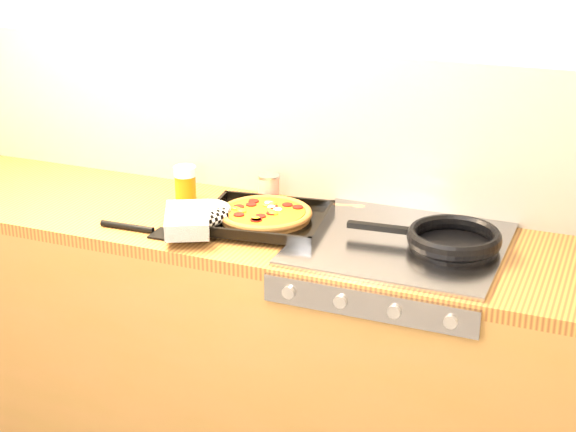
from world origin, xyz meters
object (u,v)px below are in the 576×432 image
at_px(pizza_on_tray, 244,216).
at_px(frying_pan, 452,239).
at_px(tomato_can, 269,190).
at_px(juice_glass, 185,184).

bearing_deg(pizza_on_tray, frying_pan, 5.58).
height_order(frying_pan, tomato_can, tomato_can).
relative_size(pizza_on_tray, tomato_can, 4.87).
bearing_deg(pizza_on_tray, juice_glass, 153.73).
xyz_separation_m(tomato_can, juice_glass, (-0.27, -0.08, 0.01)).
height_order(pizza_on_tray, juice_glass, juice_glass).
bearing_deg(frying_pan, pizza_on_tray, -174.42).
height_order(tomato_can, juice_glass, juice_glass).
bearing_deg(frying_pan, juice_glass, 175.18).
xyz_separation_m(frying_pan, tomato_can, (-0.65, 0.16, 0.01)).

